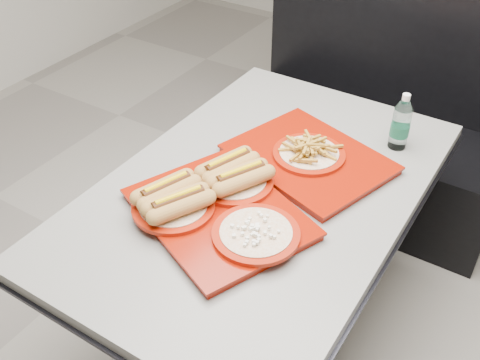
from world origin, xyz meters
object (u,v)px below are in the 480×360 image
Objects in this scene: diner_table at (260,224)px; tray_far at (309,156)px; booth_bench at (374,124)px; water_bottle at (401,125)px; tray_near at (216,203)px.

tray_far is at bearing 69.53° from diner_table.
booth_bench reaches higher than water_bottle.
booth_bench is 6.56× the size of water_bottle.
diner_table is 2.41× the size of tray_far.
tray_far is 0.34m from water_bottle.
booth_bench reaches higher than tray_far.
tray_near is at bearing -106.90° from tray_far.
tray_near is (-0.04, -1.28, 0.39)m from booth_bench.
water_bottle is at bearing 62.28° from tray_near.
tray_near is at bearing -103.13° from diner_table.
water_bottle is (0.33, 0.63, 0.05)m from tray_near.
water_bottle is (0.22, 0.25, 0.06)m from tray_far.
diner_table is at bearing -123.00° from water_bottle.
booth_bench reaches higher than diner_table.
tray_near is 0.72m from water_bottle.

